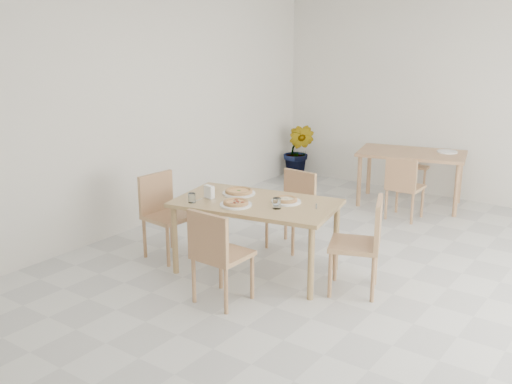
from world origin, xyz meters
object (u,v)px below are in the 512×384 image
Objects in this scene: pizza_margherita at (239,191)px; plate_mushroom at (286,202)px; plate_empty at (447,152)px; chair_back_s at (403,184)px; main_table at (256,209)px; pizza_pepperoni at (236,202)px; plate_pepperoni at (236,205)px; chair_back_n at (419,160)px; pizza_mushroom at (286,199)px; tumbler_b at (277,203)px; tumbler_a at (192,198)px; plate_margherita at (239,193)px; chair_west at (164,209)px; chair_north at (294,204)px; second_table at (411,158)px; chair_south at (217,251)px; napkin_holder at (209,193)px; potted_plant at (299,151)px; chair_east at (364,239)px.

plate_mushroom is at bearing 3.86° from pizza_margherita.
chair_back_s is at bearing -102.64° from plate_empty.
plate_mushroom reaches higher than main_table.
plate_mushroom is 0.51m from pizza_pepperoni.
pizza_pepperoni is (0.22, -0.34, 0.00)m from pizza_margherita.
main_table is 5.52× the size of plate_pepperoni.
plate_pepperoni is 4.16m from chair_back_n.
tumbler_b is (0.04, -0.22, 0.02)m from pizza_mushroom.
pizza_mushroom is at bearing 35.90° from tumbler_a.
tumbler_b is 0.38× the size of plate_empty.
plate_margherita is at bearing -107.98° from plate_empty.
pizza_margherita is (0.77, 0.33, 0.26)m from chair_west.
chair_west is at bearing -129.31° from chair_north.
second_table is 0.74m from chair_back_s.
chair_south is 2.84× the size of plate_pepperoni.
chair_south is 1.35m from chair_west.
chair_west is 0.70m from napkin_holder.
pizza_mushroom is 0.30× the size of chair_back_n.
plate_empty is (1.07, 3.30, -0.02)m from pizza_margherita.
tumbler_b is (0.38, 0.16, 0.02)m from pizza_pepperoni.
plate_pepperoni is at bearing -132.17° from pizza_mushroom.
chair_west is 2.88× the size of plate_pepperoni.
plate_mushroom is 0.23m from tumbler_b.
potted_plant is at bearing 118.92° from tumbler_b.
napkin_holder is (-0.43, -0.21, 0.14)m from main_table.
chair_east reaches higher than napkin_holder.
chair_north is at bearing 72.05° from tumbler_a.
tumbler_b is at bearing -80.48° from pizza_mushroom.
pizza_margherita is (0.00, 0.00, 0.02)m from plate_margherita.
chair_back_n reaches higher than plate_margherita.
plate_margherita is 0.55m from tumbler_a.
main_table is 1.11m from chair_west.
plate_mushroom is 0.78m from napkin_holder.
chair_south is 3.04× the size of plate_mushroom.
pizza_pepperoni is at bearing 7.40° from napkin_holder.
plate_margherita is at bearing 123.26° from plate_pepperoni.
chair_back_n is (-0.91, 3.72, -0.06)m from chair_east.
plate_pepperoni is 0.41m from tumbler_b.
potted_plant is (-1.16, 3.86, -0.35)m from tumbler_a.
tumbler_b is (0.60, -0.18, 0.04)m from plate_margherita.
tumbler_a is 0.06× the size of second_table.
second_table is (1.44, 3.36, 0.14)m from chair_west.
chair_north is at bearing -99.81° from chair_back_n.
tumbler_a is at bearing -157.52° from tumbler_b.
napkin_holder is 3.81m from plate_empty.
second_table is 1.90× the size of chair_back_s.
chair_east is 2.92× the size of plate_pepperoni.
plate_empty is (1.07, 3.30, 0.00)m from plate_margherita.
potted_plant is (-1.65, 3.46, -0.22)m from main_table.
chair_east is 0.87m from plate_mushroom.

